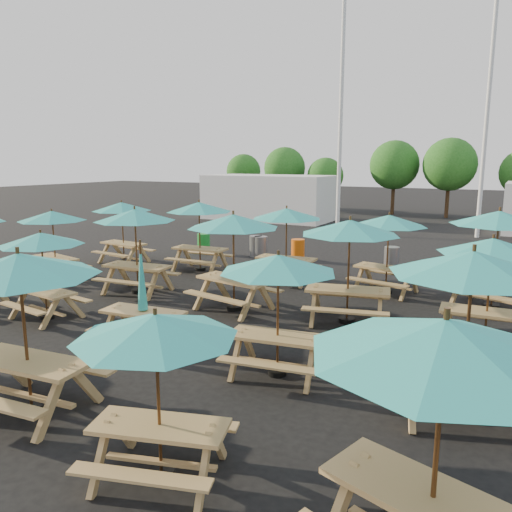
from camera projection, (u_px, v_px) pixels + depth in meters
The scene contains 31 objects.
ground at pixel (228, 307), 12.85m from camera, with size 120.00×120.00×0.00m, color black.
picnic_unit_2 at pixel (52, 220), 15.48m from camera, with size 2.44×2.44×2.21m.
picnic_unit_3 at pixel (122, 210), 18.08m from camera, with size 2.25×2.25×2.26m.
picnic_unit_5 at pixel (41, 243), 11.61m from camera, with size 2.17×2.17×2.10m.
picnic_unit_6 at pixel (135, 220), 13.89m from camera, with size 2.49×2.49×2.42m.
picnic_unit_7 at pixel (199, 211), 16.80m from camera, with size 2.36×2.36×2.37m.
picnic_unit_8 at pixel (19, 274), 7.15m from camera, with size 2.52×2.52×2.46m.
picnic_unit_9 at pixel (143, 303), 10.07m from camera, with size 1.86×1.67×2.19m.
picnic_unit_10 at pixel (233, 226), 12.25m from camera, with size 2.64×2.64×2.46m.
picnic_unit_11 at pixel (287, 218), 15.17m from camera, with size 2.26×2.26×2.32m.
picnic_unit_12 at pixel (156, 335), 5.65m from camera, with size 2.39×2.39×2.05m.
picnic_unit_13 at pixel (278, 270), 8.48m from camera, with size 2.33×2.33×2.19m.
picnic_unit_14 at pixel (350, 233), 11.28m from camera, with size 2.75×2.75×2.44m.
picnic_unit_15 at pixel (389, 225), 13.90m from camera, with size 2.41×2.41×2.26m.
picnic_unit_16 at pixel (444, 354), 4.13m from camera, with size 2.88×2.88×2.48m.
picnic_unit_17 at pixel (472, 272), 7.00m from camera, with size 2.95×2.95×2.52m.
picnic_unit_18 at pixel (492, 252), 9.78m from camera, with size 2.25×2.25×2.26m.
picnic_unit_19 at pixel (499, 223), 12.36m from camera, with size 2.91×2.91×2.53m.
waste_bin_0 at pixel (204, 244), 20.23m from camera, with size 0.51×0.51×0.81m, color #1B942C.
waste_bin_1 at pixel (256, 246), 19.64m from camera, with size 0.51×0.51×0.81m, color gray.
waste_bin_2 at pixel (261, 247), 19.50m from camera, with size 0.51×0.51×0.81m, color gray.
waste_bin_3 at pixel (298, 250), 18.78m from camera, with size 0.51×0.51×0.81m, color #E05B0D.
waste_bin_4 at pixel (391, 259), 17.15m from camera, with size 0.51×0.51×0.81m, color gray.
mast_0 at pixel (341, 114), 24.74m from camera, with size 0.20×0.20×12.00m, color silver.
mast_1 at pixel (487, 111), 23.41m from camera, with size 0.20×0.20×12.00m, color silver.
event_tent_0 at pixel (269, 197), 31.87m from camera, with size 8.00×4.00×2.80m, color silver.
tree_0 at pixel (244, 171), 40.70m from camera, with size 2.80×2.80×4.24m.
tree_1 at pixel (285, 168), 37.45m from camera, with size 3.11×3.11×4.72m.
tree_2 at pixel (325, 176), 35.76m from camera, with size 2.59×2.59×3.93m.
tree_3 at pixel (394, 165), 34.35m from camera, with size 3.36×3.36×5.09m.
tree_4 at pixel (450, 165), 32.23m from camera, with size 3.41×3.41×5.17m.
Camera 1 is at (6.54, -10.52, 3.73)m, focal length 35.00 mm.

